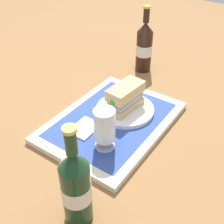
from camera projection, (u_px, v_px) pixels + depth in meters
name	position (u px, v px, depth m)	size (l,w,h in m)	color
ground_plane	(112.00, 124.00, 0.93)	(3.00, 3.00, 0.00)	olive
tray	(112.00, 122.00, 0.92)	(0.44, 0.32, 0.02)	beige
placemat	(112.00, 119.00, 0.92)	(0.38, 0.27, 0.00)	#2D4793
plate	(125.00, 110.00, 0.95)	(0.19, 0.19, 0.01)	white
sandwich	(125.00, 97.00, 0.91)	(0.14, 0.08, 0.08)	tan
beer_glass	(104.00, 128.00, 0.78)	(0.06, 0.06, 0.12)	silver
napkin_folded	(85.00, 128.00, 0.88)	(0.09, 0.07, 0.01)	white
beer_bottle	(76.00, 187.00, 0.60)	(0.07, 0.07, 0.27)	#19381E
second_bottle	(144.00, 47.00, 1.16)	(0.07, 0.07, 0.27)	black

